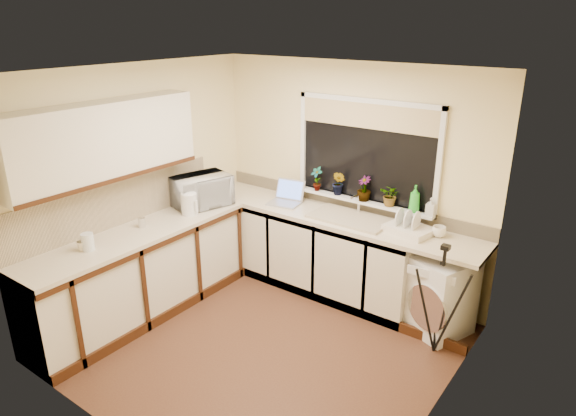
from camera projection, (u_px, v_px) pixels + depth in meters
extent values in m
plane|color=#533321|center=(263.00, 342.00, 4.77)|extent=(3.20, 3.20, 0.00)
plane|color=white|center=(258.00, 72.00, 3.91)|extent=(3.20, 3.20, 0.00)
plane|color=#F7E2A4|center=(349.00, 179.00, 5.47)|extent=(3.20, 0.00, 3.20)
plane|color=#F7E2A4|center=(110.00, 293.00, 3.21)|extent=(3.20, 0.00, 3.20)
plane|color=#F7E2A4|center=(139.00, 186.00, 5.22)|extent=(0.00, 3.00, 3.00)
plane|color=#F7E2A4|center=(444.00, 273.00, 3.46)|extent=(0.00, 3.00, 3.00)
cube|color=silver|center=(307.00, 248.00, 5.71)|extent=(2.55, 0.60, 0.86)
cube|color=silver|center=(142.00, 275.00, 5.11)|extent=(0.54, 2.40, 0.86)
cube|color=beige|center=(333.00, 217.00, 5.37)|extent=(3.20, 0.60, 0.04)
cube|color=beige|center=(138.00, 234.00, 4.95)|extent=(0.60, 2.40, 0.04)
cube|color=silver|center=(104.00, 141.00, 4.59)|extent=(0.28, 1.90, 0.70)
cube|color=beige|center=(116.00, 204.00, 5.03)|extent=(0.02, 2.40, 0.45)
cube|color=beige|center=(347.00, 201.00, 5.55)|extent=(3.20, 0.02, 0.14)
cube|color=black|center=(366.00, 152.00, 5.24)|extent=(1.50, 0.02, 1.00)
cube|color=tan|center=(367.00, 116.00, 5.09)|extent=(1.50, 0.02, 0.25)
cube|color=white|center=(361.00, 201.00, 5.38)|extent=(1.60, 0.14, 0.03)
cube|color=tan|center=(350.00, 218.00, 5.25)|extent=(0.82, 0.46, 0.03)
cylinder|color=silver|center=(359.00, 203.00, 5.34)|extent=(0.03, 0.03, 0.24)
cube|color=white|center=(438.00, 294.00, 4.86)|extent=(0.69, 0.68, 0.76)
cube|color=#A7A7AF|center=(284.00, 204.00, 5.66)|extent=(0.37, 0.30, 0.02)
cube|color=#5275DE|center=(290.00, 189.00, 5.76)|extent=(0.35, 0.16, 0.22)
cylinder|color=white|center=(189.00, 204.00, 5.35)|extent=(0.17, 0.17, 0.22)
cube|color=silver|center=(409.00, 230.00, 4.91)|extent=(0.48, 0.40, 0.06)
cylinder|color=white|center=(88.00, 242.00, 4.53)|extent=(0.11, 0.11, 0.16)
cylinder|color=silver|center=(142.00, 222.00, 5.04)|extent=(0.07, 0.07, 0.10)
imported|color=silver|center=(201.00, 191.00, 5.59)|extent=(0.56, 0.70, 0.34)
imported|color=#999999|center=(317.00, 179.00, 5.60)|extent=(0.16, 0.13, 0.27)
imported|color=#999999|center=(339.00, 183.00, 5.46)|extent=(0.17, 0.16, 0.26)
imported|color=#999999|center=(364.00, 189.00, 5.29)|extent=(0.19, 0.19, 0.26)
imported|color=#999999|center=(391.00, 195.00, 5.15)|extent=(0.21, 0.18, 0.23)
imported|color=green|center=(415.00, 199.00, 4.98)|extent=(0.13, 0.13, 0.27)
imported|color=#999999|center=(431.00, 207.00, 4.91)|extent=(0.09, 0.09, 0.18)
imported|color=white|center=(439.00, 232.00, 4.81)|extent=(0.17, 0.17, 0.10)
imported|color=#EFE2C5|center=(82.00, 246.00, 4.54)|extent=(0.11, 0.11, 0.09)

